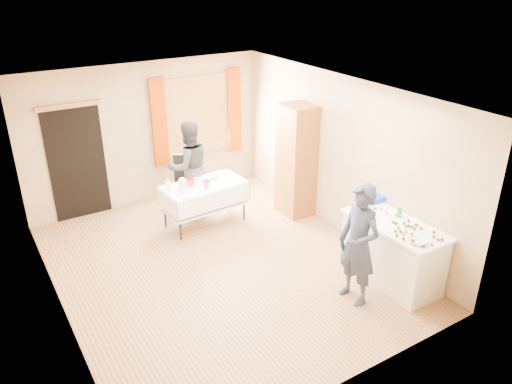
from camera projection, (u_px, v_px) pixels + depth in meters
floor at (220, 265)px, 7.52m from camera, size 4.50×5.50×0.02m
ceiling at (214, 93)px, 6.43m from camera, size 4.50×5.50×0.02m
wall_back at (147, 134)px, 9.11m from camera, size 4.50×0.02×2.60m
wall_front at (350, 284)px, 4.85m from camera, size 4.50×0.02×2.60m
wall_left at (48, 227)px, 5.90m from camera, size 0.02×5.50×2.60m
wall_right at (341, 156)px, 8.06m from camera, size 0.02×5.50×2.60m
window_frame at (197, 116)px, 9.47m from camera, size 1.32×0.06×1.52m
window_pane at (197, 116)px, 9.46m from camera, size 1.20×0.02×1.40m
curtain_left at (159, 123)px, 9.06m from camera, size 0.28×0.06×1.65m
curtain_right at (234, 111)px, 9.81m from camera, size 0.28×0.06×1.65m
doorway at (77, 163)px, 8.59m from camera, size 0.95×0.04×2.00m
door_lintel at (68, 106)px, 8.14m from camera, size 1.05×0.06×0.08m
cabinet at (296, 161)px, 8.71m from camera, size 0.50×0.60×1.99m
counter at (392, 252)px, 6.99m from camera, size 0.70×1.47×0.91m
party_table at (205, 200)px, 8.54m from camera, size 1.45×0.81×0.75m
chair at (186, 190)px, 9.30m from camera, size 0.51×0.51×0.95m
girl at (359, 245)px, 6.42m from camera, size 0.67×0.49×1.68m
woman at (189, 167)px, 8.88m from camera, size 0.84×0.66×1.68m
soda_can at (399, 213)px, 6.94m from camera, size 0.08×0.08×0.12m
mixing_bowl at (417, 242)px, 6.30m from camera, size 0.39×0.39×0.05m
foam_block at (365, 206)px, 7.19m from camera, size 0.15×0.10×0.08m
blue_basket at (374, 199)px, 7.41m from camera, size 0.31×0.22×0.08m
pitcher at (183, 186)px, 8.06m from camera, size 0.11×0.11×0.22m
cup_red at (191, 182)px, 8.33m from camera, size 0.18×0.18×0.11m
cup_rainbow at (206, 184)px, 8.26m from camera, size 0.13×0.13×0.12m
small_bowl at (214, 177)px, 8.62m from camera, size 0.29×0.29×0.06m
pastry_tray at (232, 178)px, 8.60m from camera, size 0.31×0.24×0.02m
bottle at (168, 184)px, 8.19m from camera, size 0.11×0.11×0.19m
cake_balls at (405, 228)px, 6.65m from camera, size 0.53×1.15×0.04m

